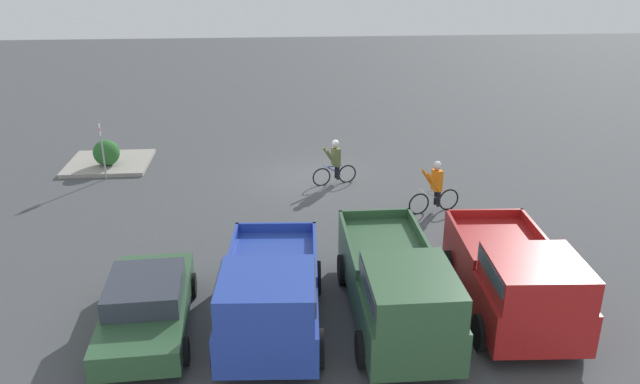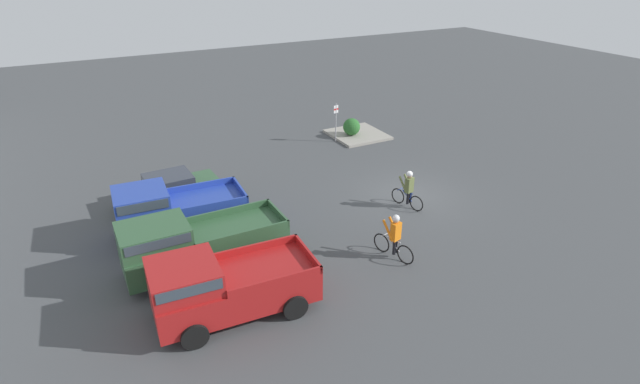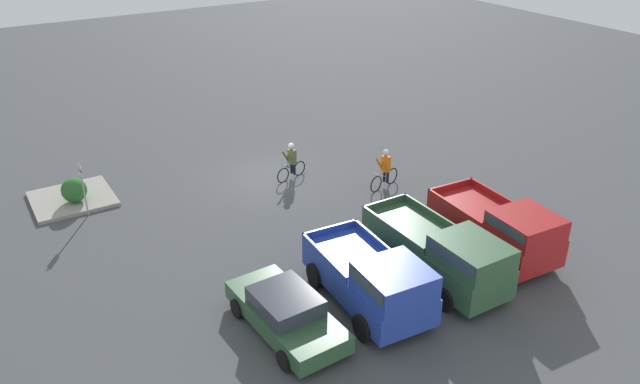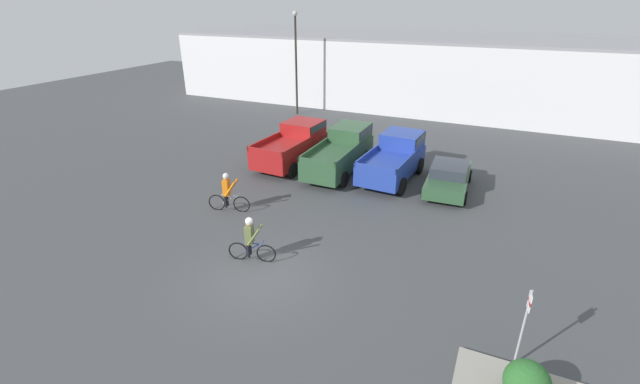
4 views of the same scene
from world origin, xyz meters
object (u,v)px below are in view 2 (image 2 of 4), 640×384
Objects in this scene: pickup_truck_0 at (223,285)px; shrub at (352,127)px; fire_lane_sign at (336,119)px; sedan_0 at (169,189)px; pickup_truck_1 at (193,243)px; cyclist_0 at (408,189)px; pickup_truck_2 at (171,209)px; cyclist_1 at (395,236)px.

pickup_truck_0 is 16.69m from shrub.
fire_lane_sign is at bearing 99.32° from shrub.
pickup_truck_0 is 15.73m from fire_lane_sign.
pickup_truck_1 is at bearing 175.97° from sedan_0.
sedan_0 is 10.42m from cyclist_0.
pickup_truck_1 is at bearing 3.21° from pickup_truck_0.
sedan_0 is 11.98m from shrub.
shrub is (8.73, -2.42, -0.21)m from cyclist_0.
pickup_truck_2 is (2.83, 0.11, 0.01)m from pickup_truck_1.
sedan_0 is 10.26m from cyclist_1.
pickup_truck_2 is 9.84m from cyclist_0.
cyclist_1 is 12.23m from fire_lane_sign.
pickup_truck_2 is at bearing 2.75° from pickup_truck_0.
fire_lane_sign is at bearing -19.54° from cyclist_1.
pickup_truck_0 is at bearing 178.37° from sedan_0.
pickup_truck_0 reaches higher than pickup_truck_1.
sedan_0 reaches higher than shrub.
fire_lane_sign reaches higher than shrub.
shrub is (3.52, -11.45, -0.00)m from sedan_0.
cyclist_0 is 0.95× the size of cyclist_1.
pickup_truck_1 is at bearing 129.95° from fire_lane_sign.
sedan_0 is at bearing -10.37° from pickup_truck_2.
fire_lane_sign is at bearing -41.89° from pickup_truck_0.
cyclist_1 is at bearing 155.77° from shrub.
fire_lane_sign is (6.10, -10.77, 0.29)m from pickup_truck_2.
cyclist_0 is at bearing -87.60° from pickup_truck_1.
fire_lane_sign is 2.24× the size of shrub.
cyclist_1 reaches higher than sedan_0.
shrub is (11.90, -11.69, -0.43)m from pickup_truck_0.
shrub is (11.71, -5.27, -0.23)m from cyclist_1.
cyclist_0 is (0.39, -9.42, -0.22)m from pickup_truck_1.
pickup_truck_1 is at bearing 127.61° from shrub.
pickup_truck_1 reaches higher than cyclist_1.
sedan_0 is at bearing 37.03° from cyclist_1.
sedan_0 is 10.82m from fire_lane_sign.
cyclist_0 is at bearing -104.31° from pickup_truck_2.
pickup_truck_0 reaches higher than cyclist_0.
pickup_truck_2 is 12.39m from fire_lane_sign.
fire_lane_sign is (8.93, -10.66, 0.29)m from pickup_truck_1.
fire_lane_sign is (8.54, -1.24, 0.51)m from cyclist_0.
pickup_truck_2 reaches higher than cyclist_1.
fire_lane_sign is (11.52, -4.09, 0.49)m from cyclist_1.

